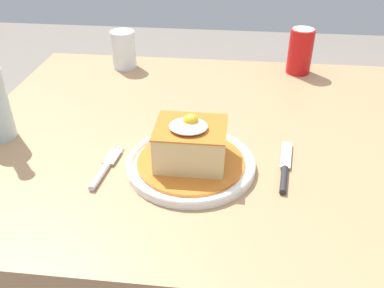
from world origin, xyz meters
TOP-DOWN VIEW (x-y plane):
  - dining_table at (0.00, 0.00)m, footprint 1.13×0.83m
  - main_plate at (-0.07, -0.14)m, footprint 0.24×0.24m
  - sandwich_meal at (-0.07, -0.14)m, footprint 0.20×0.20m
  - fork at (-0.23, -0.17)m, footprint 0.03×0.14m
  - knife at (0.11, -0.14)m, footprint 0.04×0.17m
  - soda_can at (0.18, 0.35)m, footprint 0.07×0.07m
  - drinking_glass at (-0.31, 0.33)m, footprint 0.07×0.07m

SIDE VIEW (x-z plane):
  - dining_table at x=0.00m, z-range 0.25..0.97m
  - fork at x=-0.23m, z-range 0.72..0.73m
  - knife at x=0.11m, z-range 0.72..0.73m
  - main_plate at x=-0.07m, z-range 0.72..0.74m
  - drinking_glass at x=-0.31m, z-range 0.72..0.82m
  - sandwich_meal at x=-0.07m, z-range 0.72..0.82m
  - soda_can at x=0.18m, z-range 0.72..0.85m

